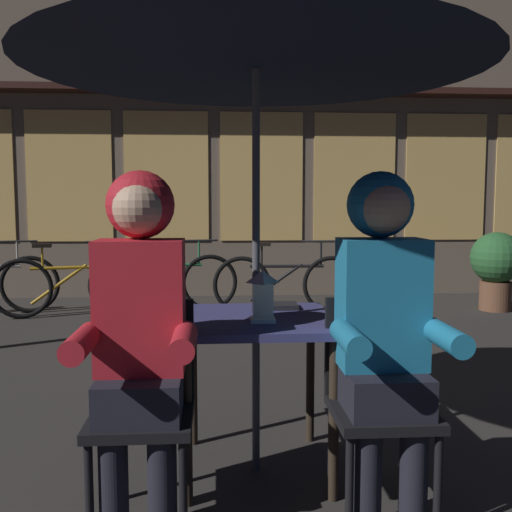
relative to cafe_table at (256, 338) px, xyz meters
name	(u,v)px	position (x,y,z in m)	size (l,w,h in m)	color
ground_plane	(256,469)	(0.00, 0.00, -0.64)	(60.00, 60.00, 0.00)	#2D2B28
cafe_table	(256,338)	(0.00, 0.00, 0.00)	(0.72, 0.72, 0.74)	navy
patio_umbrella	(256,26)	(0.00, 0.00, 1.42)	(2.10, 2.10, 2.31)	#4C4C51
lantern	(263,295)	(0.02, -0.11, 0.22)	(0.11, 0.11, 0.23)	white
chair_left	(143,398)	(-0.48, -0.37, -0.15)	(0.40, 0.40, 0.87)	black
chair_right	(378,393)	(0.48, -0.37, -0.15)	(0.40, 0.40, 0.87)	black
person_left_hooded	(140,313)	(-0.48, -0.43, 0.21)	(0.45, 0.56, 1.40)	black
person_right_hooded	(383,310)	(0.48, -0.43, 0.21)	(0.45, 0.56, 1.40)	black
shopfront_building	(260,68)	(0.42, 5.39, 2.45)	(10.00, 0.93, 6.20)	#6B5B4C
bicycle_second	(70,285)	(-1.81, 3.83, -0.29)	(1.65, 0.43, 0.84)	black
bicycle_third	(165,283)	(-0.78, 3.97, -0.29)	(1.67, 0.33, 0.84)	black
bicycle_fourth	(286,283)	(0.60, 3.81, -0.29)	(1.68, 0.10, 0.84)	black
book	(277,306)	(0.12, 0.21, 0.11)	(0.20, 0.14, 0.02)	black
potted_plant	(496,264)	(3.08, 3.85, -0.09)	(0.60, 0.60, 0.92)	brown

